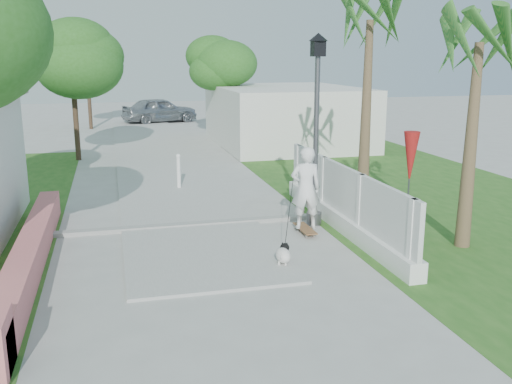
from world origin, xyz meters
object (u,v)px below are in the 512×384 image
object	(u,v)px
dog	(283,254)
street_lamp	(316,123)
parked_car	(160,110)
bollard	(179,170)
patio_umbrella	(411,159)
skateboarder	(293,204)

from	to	relation	value
dog	street_lamp	bearing A→B (deg)	83.18
street_lamp	dog	bearing A→B (deg)	-121.56
street_lamp	parked_car	world-z (taller)	street_lamp
bollard	patio_umbrella	bearing A→B (deg)	-50.09
skateboarder	parked_car	bearing A→B (deg)	-80.34
street_lamp	dog	size ratio (longest dim) A/B	7.72
bollard	parked_car	world-z (taller)	parked_car
bollard	dog	size ratio (longest dim) A/B	1.90
street_lamp	bollard	xyz separation A→B (m)	(-2.70, 4.50, -1.84)
skateboarder	dog	world-z (taller)	skateboarder
parked_car	dog	bearing A→B (deg)	162.65
street_lamp	parked_car	xyz separation A→B (m)	(-1.70, 22.75, -1.67)
street_lamp	bollard	world-z (taller)	street_lamp
skateboarder	dog	xyz separation A→B (m)	(-0.59, -1.29, -0.64)
bollard	skateboarder	size ratio (longest dim) A/B	0.50
street_lamp	parked_car	size ratio (longest dim) A/B	1.00
bollard	patio_umbrella	distance (m)	7.25
dog	skateboarder	bearing A→B (deg)	90.07
patio_umbrella	dog	xyz separation A→B (m)	(-3.41, -1.47, -1.46)
bollard	patio_umbrella	xyz separation A→B (m)	(4.60, -5.50, 1.10)
street_lamp	bollard	distance (m)	5.56
bollard	dog	xyz separation A→B (m)	(1.19, -6.97, -0.36)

